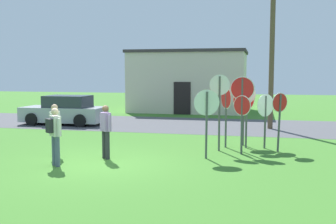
{
  "coord_description": "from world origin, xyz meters",
  "views": [
    {
      "loc": [
        4.57,
        -11.04,
        2.71
      ],
      "look_at": [
        1.39,
        2.87,
        1.3
      ],
      "focal_mm": 42.97,
      "sensor_mm": 36.0,
      "label": 1
    }
  ],
  "objects_px": {
    "stop_sign_rear_left": "(242,100)",
    "stop_sign_far_back": "(207,111)",
    "stop_sign_rear_right": "(265,111)",
    "stop_sign_leaning_right": "(226,106)",
    "utility_pole": "(272,41)",
    "parked_car_on_street": "(65,111)",
    "stop_sign_center_cluster": "(242,115)",
    "person_in_dark_shirt": "(55,127)",
    "person_holding_notes": "(55,133)",
    "stop_sign_leaning_left": "(280,112)",
    "stop_sign_low_front": "(244,106)",
    "stop_sign_tallest": "(219,100)",
    "person_in_teal": "(106,129)",
    "stop_sign_nearest": "(247,106)"
  },
  "relations": [
    {
      "from": "person_in_teal",
      "to": "stop_sign_leaning_right",
      "type": "bearing_deg",
      "value": 38.13
    },
    {
      "from": "utility_pole",
      "to": "stop_sign_rear_right",
      "type": "bearing_deg",
      "value": -93.42
    },
    {
      "from": "person_in_teal",
      "to": "stop_sign_rear_left",
      "type": "bearing_deg",
      "value": 27.32
    },
    {
      "from": "stop_sign_rear_left",
      "to": "person_in_teal",
      "type": "xyz_separation_m",
      "value": [
        -4.11,
        -2.12,
        -0.83
      ]
    },
    {
      "from": "utility_pole",
      "to": "person_holding_notes",
      "type": "distance_m",
      "value": 11.76
    },
    {
      "from": "utility_pole",
      "to": "stop_sign_far_back",
      "type": "xyz_separation_m",
      "value": [
        -2.13,
        -7.45,
        -2.68
      ]
    },
    {
      "from": "stop_sign_low_front",
      "to": "stop_sign_far_back",
      "type": "xyz_separation_m",
      "value": [
        -1.03,
        -2.62,
        0.01
      ]
    },
    {
      "from": "stop_sign_center_cluster",
      "to": "stop_sign_nearest",
      "type": "height_order",
      "value": "stop_sign_nearest"
    },
    {
      "from": "stop_sign_rear_left",
      "to": "stop_sign_tallest",
      "type": "height_order",
      "value": "stop_sign_tallest"
    },
    {
      "from": "stop_sign_leaning_left",
      "to": "stop_sign_low_front",
      "type": "distance_m",
      "value": 1.59
    },
    {
      "from": "parked_car_on_street",
      "to": "stop_sign_rear_left",
      "type": "height_order",
      "value": "stop_sign_rear_left"
    },
    {
      "from": "stop_sign_rear_left",
      "to": "person_holding_notes",
      "type": "bearing_deg",
      "value": -146.79
    },
    {
      "from": "stop_sign_tallest",
      "to": "utility_pole",
      "type": "bearing_deg",
      "value": 72.92
    },
    {
      "from": "stop_sign_center_cluster",
      "to": "parked_car_on_street",
      "type": "bearing_deg",
      "value": 148.0
    },
    {
      "from": "stop_sign_rear_left",
      "to": "stop_sign_center_cluster",
      "type": "distance_m",
      "value": 0.67
    },
    {
      "from": "stop_sign_rear_right",
      "to": "person_in_teal",
      "type": "bearing_deg",
      "value": -149.44
    },
    {
      "from": "person_in_dark_shirt",
      "to": "stop_sign_low_front",
      "type": "bearing_deg",
      "value": 29.56
    },
    {
      "from": "stop_sign_rear_right",
      "to": "person_holding_notes",
      "type": "xyz_separation_m",
      "value": [
        -5.96,
        -4.15,
        -0.34
      ]
    },
    {
      "from": "parked_car_on_street",
      "to": "stop_sign_nearest",
      "type": "distance_m",
      "value": 10.62
    },
    {
      "from": "stop_sign_rear_right",
      "to": "person_holding_notes",
      "type": "height_order",
      "value": "stop_sign_rear_right"
    },
    {
      "from": "stop_sign_far_back",
      "to": "person_holding_notes",
      "type": "distance_m",
      "value": 4.62
    },
    {
      "from": "stop_sign_center_cluster",
      "to": "stop_sign_rear_right",
      "type": "bearing_deg",
      "value": 58.56
    },
    {
      "from": "stop_sign_rear_left",
      "to": "stop_sign_tallest",
      "type": "relative_size",
      "value": 0.98
    },
    {
      "from": "stop_sign_center_cluster",
      "to": "person_holding_notes",
      "type": "bearing_deg",
      "value": -150.81
    },
    {
      "from": "utility_pole",
      "to": "parked_car_on_street",
      "type": "relative_size",
      "value": 1.85
    },
    {
      "from": "stop_sign_leaning_right",
      "to": "stop_sign_tallest",
      "type": "bearing_deg",
      "value": -104.05
    },
    {
      "from": "stop_sign_leaning_left",
      "to": "person_holding_notes",
      "type": "xyz_separation_m",
      "value": [
        -6.42,
        -3.6,
        -0.38
      ]
    },
    {
      "from": "parked_car_on_street",
      "to": "person_in_dark_shirt",
      "type": "distance_m",
      "value": 8.29
    },
    {
      "from": "utility_pole",
      "to": "stop_sign_tallest",
      "type": "distance_m",
      "value": 6.79
    },
    {
      "from": "stop_sign_far_back",
      "to": "person_in_dark_shirt",
      "type": "relative_size",
      "value": 1.29
    },
    {
      "from": "stop_sign_leaning_right",
      "to": "person_in_teal",
      "type": "bearing_deg",
      "value": -141.87
    },
    {
      "from": "stop_sign_low_front",
      "to": "stop_sign_nearest",
      "type": "bearing_deg",
      "value": -75.73
    },
    {
      "from": "stop_sign_rear_right",
      "to": "stop_sign_leaning_right",
      "type": "relative_size",
      "value": 0.89
    },
    {
      "from": "stop_sign_rear_right",
      "to": "utility_pole",
      "type": "bearing_deg",
      "value": 86.58
    },
    {
      "from": "stop_sign_leaning_right",
      "to": "person_in_dark_shirt",
      "type": "distance_m",
      "value": 5.96
    },
    {
      "from": "stop_sign_far_back",
      "to": "person_in_teal",
      "type": "relative_size",
      "value": 1.29
    },
    {
      "from": "stop_sign_rear_left",
      "to": "stop_sign_rear_right",
      "type": "distance_m",
      "value": 1.19
    },
    {
      "from": "utility_pole",
      "to": "stop_sign_rear_left",
      "type": "xyz_separation_m",
      "value": [
        -1.1,
        -6.03,
        -2.4
      ]
    },
    {
      "from": "stop_sign_rear_left",
      "to": "stop_sign_far_back",
      "type": "distance_m",
      "value": 1.77
    },
    {
      "from": "parked_car_on_street",
      "to": "stop_sign_center_cluster",
      "type": "height_order",
      "value": "stop_sign_center_cluster"
    },
    {
      "from": "stop_sign_nearest",
      "to": "person_in_dark_shirt",
      "type": "distance_m",
      "value": 6.65
    },
    {
      "from": "person_holding_notes",
      "to": "stop_sign_center_cluster",
      "type": "bearing_deg",
      "value": 29.19
    },
    {
      "from": "person_in_dark_shirt",
      "to": "person_holding_notes",
      "type": "distance_m",
      "value": 1.44
    },
    {
      "from": "stop_sign_tallest",
      "to": "parked_car_on_street",
      "type": "bearing_deg",
      "value": 147.76
    },
    {
      "from": "stop_sign_rear_right",
      "to": "stop_sign_center_cluster",
      "type": "bearing_deg",
      "value": -121.44
    },
    {
      "from": "stop_sign_tallest",
      "to": "person_in_dark_shirt",
      "type": "bearing_deg",
      "value": -157.8
    },
    {
      "from": "stop_sign_center_cluster",
      "to": "person_in_teal",
      "type": "xyz_separation_m",
      "value": [
        -4.13,
        -1.64,
        -0.37
      ]
    },
    {
      "from": "parked_car_on_street",
      "to": "stop_sign_center_cluster",
      "type": "relative_size",
      "value": 2.2
    },
    {
      "from": "stop_sign_far_back",
      "to": "stop_sign_leaning_right",
      "type": "bearing_deg",
      "value": 78.07
    },
    {
      "from": "person_in_dark_shirt",
      "to": "person_holding_notes",
      "type": "relative_size",
      "value": 1.0
    }
  ]
}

